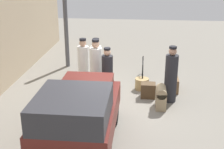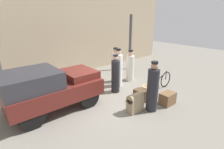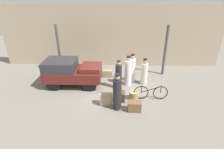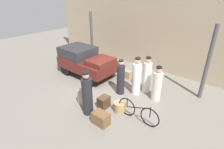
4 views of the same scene
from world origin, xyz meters
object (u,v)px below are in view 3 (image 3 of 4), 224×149
(porter_carrying_trunk, at_px, (144,73))
(trunk_umber_medium, at_px, (107,73))
(porter_with_bicycle, at_px, (128,72))
(porter_lifting_near_truck, at_px, (132,69))
(wicker_basket, at_px, (134,95))
(suitcase_tan_flat, at_px, (106,98))
(truck, at_px, (71,71))
(porter_standing_middle, at_px, (119,76))
(bicycle, at_px, (151,92))
(conductor_in_dark_uniform, at_px, (117,93))
(suitcase_small_leather, at_px, (134,106))
(suitcase_black_upright, at_px, (121,96))

(porter_carrying_trunk, height_order, trunk_umber_medium, porter_carrying_trunk)
(porter_with_bicycle, xyz_separation_m, porter_lifting_near_truck, (0.27, 0.49, -0.02))
(wicker_basket, xyz_separation_m, porter_with_bicycle, (-0.25, 1.59, 0.63))
(porter_carrying_trunk, height_order, suitcase_tan_flat, porter_carrying_trunk)
(truck, xyz_separation_m, porter_standing_middle, (2.81, -0.37, -0.10))
(truck, height_order, porter_lifting_near_truck, porter_lifting_near_truck)
(truck, distance_m, trunk_umber_medium, 2.46)
(truck, height_order, bicycle, truck)
(porter_with_bicycle, bearing_deg, suitcase_tan_flat, -118.14)
(conductor_in_dark_uniform, height_order, porter_lifting_near_truck, conductor_in_dark_uniform)
(suitcase_small_leather, bearing_deg, porter_lifting_near_truck, 88.30)
(suitcase_small_leather, relative_size, trunk_umber_medium, 1.02)
(wicker_basket, bearing_deg, porter_lifting_near_truck, 89.24)
(porter_with_bicycle, relative_size, suitcase_black_upright, 3.69)
(porter_standing_middle, distance_m, trunk_umber_medium, 1.78)
(conductor_in_dark_uniform, xyz_separation_m, porter_standing_middle, (0.07, 2.04, -0.05))
(conductor_in_dark_uniform, bearing_deg, truck, 138.73)
(porter_carrying_trunk, bearing_deg, wicker_basket, -112.91)
(truck, bearing_deg, wicker_basket, -22.45)
(suitcase_small_leather, bearing_deg, porter_with_bicycle, 93.96)
(wicker_basket, distance_m, conductor_in_dark_uniform, 1.42)
(porter_standing_middle, height_order, suitcase_tan_flat, porter_standing_middle)
(suitcase_black_upright, bearing_deg, porter_carrying_trunk, 54.04)
(truck, distance_m, suitcase_small_leather, 4.43)
(porter_lifting_near_truck, relative_size, trunk_umber_medium, 2.94)
(truck, height_order, suitcase_tan_flat, truck)
(porter_with_bicycle, bearing_deg, conductor_in_dark_uniform, -104.35)
(bicycle, bearing_deg, suitcase_black_upright, -172.56)
(porter_lifting_near_truck, bearing_deg, porter_carrying_trunk, -26.18)
(porter_lifting_near_truck, bearing_deg, bicycle, -68.22)
(porter_with_bicycle, height_order, porter_standing_middle, porter_with_bicycle)
(porter_carrying_trunk, relative_size, suitcase_black_upright, 3.28)
(porter_carrying_trunk, relative_size, suitcase_small_leather, 2.63)
(bicycle, xyz_separation_m, trunk_umber_medium, (-2.41, 2.66, -0.16))
(porter_carrying_trunk, xyz_separation_m, suitcase_tan_flat, (-2.15, -2.33, -0.36))
(suitcase_tan_flat, bearing_deg, suitcase_small_leather, -18.33)
(conductor_in_dark_uniform, xyz_separation_m, suitcase_black_upright, (0.21, 0.70, -0.59))
(suitcase_black_upright, bearing_deg, bicycle, 7.44)
(porter_standing_middle, xyz_separation_m, trunk_umber_medium, (-0.74, 1.52, -0.56))
(suitcase_black_upright, height_order, suitcase_tan_flat, suitcase_tan_flat)
(porter_standing_middle, relative_size, trunk_umber_medium, 2.82)
(suitcase_black_upright, bearing_deg, porter_with_bicycle, 76.58)
(porter_standing_middle, bearing_deg, conductor_in_dark_uniform, -91.95)
(porter_lifting_near_truck, distance_m, suitcase_tan_flat, 3.07)
(bicycle, distance_m, porter_standing_middle, 2.07)
(bicycle, height_order, suitcase_small_leather, bicycle)
(porter_with_bicycle, xyz_separation_m, porter_standing_middle, (-0.57, -0.46, -0.05))
(suitcase_tan_flat, distance_m, trunk_umber_medium, 3.25)
(conductor_in_dark_uniform, height_order, suitcase_small_leather, conductor_in_dark_uniform)
(porter_lifting_near_truck, xyz_separation_m, trunk_umber_medium, (-1.58, 0.57, -0.58))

